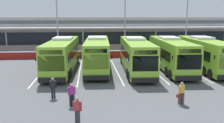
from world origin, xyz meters
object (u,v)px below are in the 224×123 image
Objects in this scene: pedestrian_child at (77,110)px; coach_bus_rightmost at (204,54)px; lamp_post_centre at (125,15)px; lamp_post_east at (187,15)px; pedestrian_in_dark_coat at (53,87)px; pedestrian_near_bin at (72,94)px; coach_bus_left_centre at (97,54)px; lamp_post_west at (57,15)px; coach_bus_leftmost at (62,56)px; pedestrian_with_handbag at (181,93)px; coach_bus_centre at (136,56)px; coach_bus_right_centre at (170,55)px.

coach_bus_rightmost is at bearing 43.68° from pedestrian_child.
lamp_post_centre is 9.78m from lamp_post_east.
pedestrian_in_dark_coat is 1.00× the size of pedestrian_near_bin.
lamp_post_west is at bearing 120.77° from coach_bus_left_centre.
coach_bus_leftmost is 7.57× the size of pedestrian_near_bin.
coach_bus_left_centre is 13.20m from pedestrian_with_handbag.
coach_bus_centre and coach_bus_rightmost have the same top height.
coach_bus_rightmost reaches higher than pedestrian_child.
lamp_post_west is (-4.03, 23.98, 5.42)m from pedestrian_child.
coach_bus_right_centre is 1.11× the size of lamp_post_east.
lamp_post_centre is at bearing 92.18° from pedestrian_with_handbag.
coach_bus_rightmost is at bearing 57.60° from pedestrian_with_handbag.
pedestrian_with_handbag is 0.15× the size of lamp_post_west.
coach_bus_left_centre is 1.11× the size of lamp_post_west.
coach_bus_leftmost reaches higher than pedestrian_near_bin.
coach_bus_centre is 10.77m from pedestrian_with_handbag.
coach_bus_left_centre is 1.00× the size of coach_bus_right_centre.
coach_bus_rightmost reaches higher than pedestrian_near_bin.
pedestrian_child is (-5.94, -13.20, -0.91)m from coach_bus_centre.
lamp_post_centre is (6.33, 24.48, 5.42)m from pedestrian_child.
coach_bus_right_centre is 16.91m from pedestrian_child.
coach_bus_left_centre and coach_bus_rightmost have the same top height.
coach_bus_right_centre is at bearing 53.35° from pedestrian_child.
coach_bus_left_centre is at bearing 83.61° from pedestrian_child.
pedestrian_in_dark_coat is 27.01m from lamp_post_east.
lamp_post_west is (-9.97, 10.78, 4.50)m from coach_bus_centre.
pedestrian_child is at bearing -79.80° from pedestrian_near_bin.
coach_bus_left_centre is 8.51m from coach_bus_right_centre.
pedestrian_child is 25.86m from lamp_post_centre.
coach_bus_leftmost and coach_bus_right_centre have the same top height.
pedestrian_near_bin is at bearing -134.93° from coach_bus_right_centre.
pedestrian_child is at bearing -123.92° from lamp_post_east.
lamp_post_centre is (-7.76, 11.03, 4.50)m from coach_bus_rightmost.
coach_bus_left_centre is 7.57× the size of pedestrian_near_bin.
coach_bus_centre is 7.57× the size of pedestrian_child.
coach_bus_left_centre is at bearing 173.65° from coach_bus_right_centre.
coach_bus_centre is 1.11× the size of lamp_post_centre.
lamp_post_west reaches higher than pedestrian_near_bin.
coach_bus_centre is 1.11× the size of lamp_post_east.
pedestrian_near_bin is at bearing -128.34° from lamp_post_east.
lamp_post_east is at bearing 46.58° from coach_bus_centre.
coach_bus_leftmost is 7.57× the size of pedestrian_child.
lamp_post_centre is (0.39, 11.28, 4.50)m from coach_bus_centre.
lamp_post_east is at bearing -3.21° from lamp_post_centre.
lamp_post_centre is at bearing 88.03° from coach_bus_centre.
coach_bus_rightmost is 1.11× the size of lamp_post_east.
pedestrian_in_dark_coat is at bearing -143.86° from coach_bus_right_centre.
lamp_post_centre is (8.66, 10.47, 4.50)m from coach_bus_leftmost.
coach_bus_centre is 14.51m from pedestrian_child.
pedestrian_near_bin is 27.34m from lamp_post_east.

